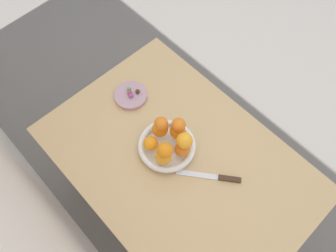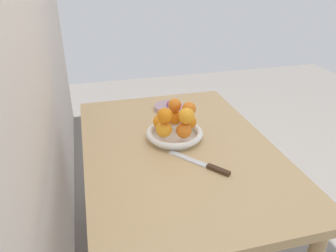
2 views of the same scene
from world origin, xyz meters
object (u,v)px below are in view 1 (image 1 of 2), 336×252
(orange_8, at_px, (179,125))
(knife, at_px, (214,177))
(orange_0, at_px, (151,143))
(candy_dish, at_px, (131,96))
(orange_3, at_px, (178,131))
(orange_4, at_px, (160,129))
(candy_ball_2, at_px, (129,89))
(orange_7, at_px, (161,124))
(fruit_bowl, at_px, (166,146))
(candy_ball_0, at_px, (130,93))
(orange_2, at_px, (182,148))
(orange_6, at_px, (185,141))
(orange_1, at_px, (163,156))
(dining_table, at_px, (178,167))
(orange_5, at_px, (165,150))
(candy_ball_3, at_px, (138,91))
(candy_ball_1, at_px, (131,96))

(orange_8, bearing_deg, knife, 177.43)
(orange_0, height_order, orange_8, orange_8)
(candy_dish, xyz_separation_m, orange_3, (-0.30, -0.01, 0.06))
(orange_4, bearing_deg, candy_ball_2, -10.71)
(orange_7, xyz_separation_m, orange_8, (-0.05, -0.05, -0.00))
(candy_dish, relative_size, orange_4, 2.25)
(fruit_bowl, bearing_deg, candy_ball_0, -10.64)
(orange_2, height_order, candy_ball_2, orange_2)
(orange_6, relative_size, orange_8, 1.13)
(candy_dish, bearing_deg, fruit_bowl, 169.00)
(orange_7, bearing_deg, candy_ball_0, -9.07)
(orange_0, relative_size, candy_ball_0, 2.95)
(candy_ball_2, bearing_deg, orange_1, 161.46)
(dining_table, relative_size, candy_ball_0, 54.51)
(orange_4, height_order, orange_5, orange_5)
(dining_table, relative_size, orange_3, 16.87)
(orange_5, relative_size, orange_6, 0.95)
(orange_4, xyz_separation_m, orange_5, (-0.10, 0.07, 0.06))
(orange_1, relative_size, orange_6, 1.02)
(fruit_bowl, distance_m, orange_6, 0.14)
(candy_dish, distance_m, orange_8, 0.32)
(fruit_bowl, xyz_separation_m, candy_ball_3, (0.28, -0.09, 0.01))
(dining_table, distance_m, knife, 0.19)
(orange_7, bearing_deg, orange_0, 98.99)
(candy_ball_2, bearing_deg, orange_6, 174.68)
(fruit_bowl, xyz_separation_m, orange_4, (0.06, -0.02, 0.05))
(orange_1, distance_m, orange_4, 0.12)
(orange_2, bearing_deg, orange_8, -33.08)
(orange_1, height_order, orange_7, orange_7)
(orange_8, height_order, candy_ball_3, orange_8)
(orange_1, relative_size, candy_ball_1, 3.20)
(candy_ball_0, relative_size, candy_ball_2, 1.16)
(orange_1, bearing_deg, orange_6, -108.65)
(fruit_bowl, relative_size, orange_7, 4.25)
(orange_6, bearing_deg, candy_dish, -4.21)
(orange_8, height_order, candy_ball_0, orange_8)
(orange_4, xyz_separation_m, candy_ball_0, (0.24, -0.04, -0.04))
(orange_0, distance_m, orange_2, 0.13)
(orange_4, relative_size, knife, 0.30)
(orange_1, relative_size, knife, 0.30)
(dining_table, bearing_deg, candy_ball_3, -13.66)
(candy_dish, distance_m, candy_ball_3, 0.04)
(orange_3, relative_size, candy_ball_3, 3.27)
(dining_table, xyz_separation_m, orange_1, (0.03, 0.06, 0.16))
(knife, bearing_deg, dining_table, 17.91)
(dining_table, height_order, candy_dish, candy_dish)
(fruit_bowl, relative_size, orange_8, 4.17)
(orange_1, height_order, orange_4, same)
(orange_4, bearing_deg, knife, -172.87)
(orange_4, relative_size, orange_5, 1.07)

